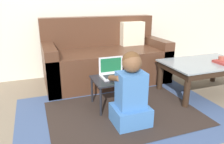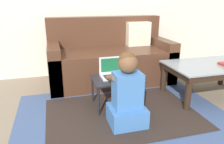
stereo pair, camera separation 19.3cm
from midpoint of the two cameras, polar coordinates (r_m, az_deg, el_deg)
The scene contains 8 objects.
ground_plane at distance 2.33m, azimuth 3.26°, elevation -11.63°, with size 16.00×16.00×0.00m, color #7F705B.
area_rug at distance 2.39m, azimuth 5.06°, elevation -10.82°, with size 2.20×1.52×0.01m.
couch at distance 3.25m, azimuth 1.19°, elevation 3.33°, with size 1.75×0.85×0.92m.
coffee_table at distance 2.97m, azimuth 25.78°, elevation 0.62°, with size 1.03×0.66×0.42m.
laptop_desk at distance 2.43m, azimuth 3.60°, elevation -2.49°, with size 0.55×0.39×0.34m.
laptop at distance 2.46m, azimuth 2.58°, elevation -0.42°, with size 0.29×0.20×0.21m.
computer_mouse at distance 2.47m, azimuth 8.09°, elevation -0.88°, with size 0.07×0.10×0.04m.
person_seated at distance 2.07m, azimuth 6.65°, elevation -5.89°, with size 0.34×0.40×0.73m.
Camera 2 is at (-0.57, -1.94, 1.17)m, focal length 35.00 mm.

